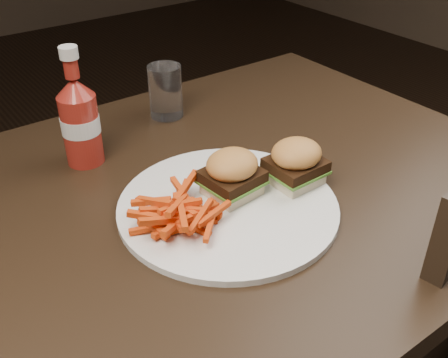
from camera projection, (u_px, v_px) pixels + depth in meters
dining_table at (184, 208)px, 0.84m from camera, size 1.20×0.80×0.04m
plate at (228, 206)px, 0.81m from camera, size 0.34×0.34×0.01m
sandwich_half_a at (232, 188)px, 0.82m from camera, size 0.08×0.08×0.02m
sandwich_half_b at (295, 177)px, 0.85m from camera, size 0.08×0.07×0.02m
fries_pile at (184, 210)px, 0.75m from camera, size 0.14×0.14×0.05m
ketchup_bottle at (82, 131)px, 0.90m from camera, size 0.07×0.07×0.13m
tumbler at (166, 91)px, 1.05m from camera, size 0.07×0.07×0.11m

